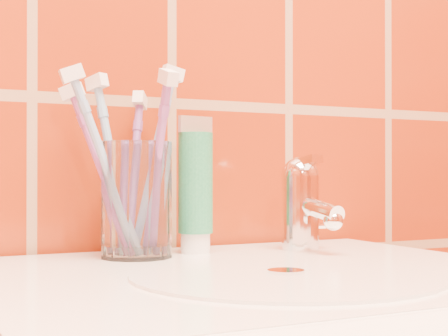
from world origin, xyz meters
TOP-DOWN VIEW (x-y plane):
  - glass_tumbler at (-0.08, 1.11)m, footprint 0.11×0.11m
  - toothpaste_tube at (-0.00, 1.12)m, footprint 0.05×0.04m
  - faucet at (0.14, 1.09)m, footprint 0.05×0.11m
  - toothbrush_0 at (-0.10, 1.13)m, footprint 0.10×0.13m
  - toothbrush_1 at (-0.07, 1.08)m, footprint 0.04×0.15m
  - toothbrush_2 at (-0.12, 1.10)m, footprint 0.12×0.11m
  - toothbrush_3 at (-0.07, 1.14)m, footprint 0.13×0.15m
  - toothbrush_4 at (-0.06, 1.12)m, footprint 0.08×0.08m
  - toothbrush_5 at (-0.12, 1.12)m, footprint 0.16×0.15m

SIDE VIEW (x-z plane):
  - faucet at x=0.14m, z-range 0.85..0.97m
  - glass_tumbler at x=-0.08m, z-range 0.85..0.99m
  - toothpaste_tube at x=0.00m, z-range 0.84..1.01m
  - toothbrush_3 at x=-0.07m, z-range 0.84..1.06m
  - toothbrush_5 at x=-0.12m, z-range 0.84..1.06m
  - toothbrush_1 at x=-0.07m, z-range 0.84..1.07m
  - toothbrush_0 at x=-0.10m, z-range 0.84..1.07m
  - toothbrush_2 at x=-0.12m, z-range 0.85..1.07m
  - toothbrush_4 at x=-0.06m, z-range 0.85..1.08m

